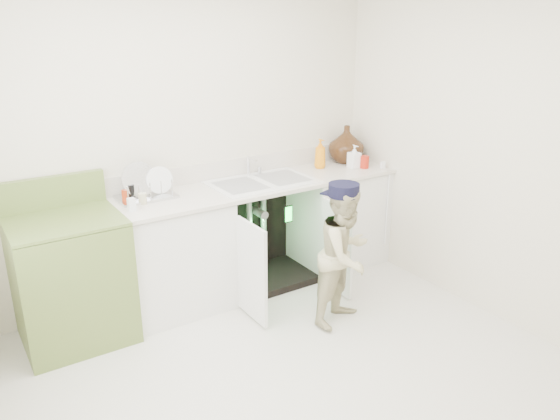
{
  "coord_description": "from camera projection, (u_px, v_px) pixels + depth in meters",
  "views": [
    {
      "loc": [
        -1.67,
        -2.48,
        2.17
      ],
      "look_at": [
        0.4,
        0.7,
        0.83
      ],
      "focal_mm": 35.0,
      "sensor_mm": 36.0,
      "label": 1
    }
  ],
  "objects": [
    {
      "name": "repair_worker",
      "position": [
        345.0,
        254.0,
        3.99
      ],
      "size": [
        0.62,
        0.82,
        1.08
      ],
      "rotation": [
        0.0,
        0.0,
        0.32
      ],
      "color": "beige",
      "rests_on": "ground"
    },
    {
      "name": "avocado_stove",
      "position": [
        71.0,
        278.0,
        3.79
      ],
      "size": [
        0.73,
        0.65,
        1.13
      ],
      "color": "olive",
      "rests_on": "ground"
    },
    {
      "name": "counter_run",
      "position": [
        265.0,
        229.0,
        4.64
      ],
      "size": [
        2.44,
        1.02,
        1.24
      ],
      "color": "white",
      "rests_on": "ground"
    },
    {
      "name": "room_shell",
      "position": [
        288.0,
        188.0,
        3.12
      ],
      "size": [
        6.0,
        5.5,
        1.26
      ],
      "color": "beige",
      "rests_on": "ground"
    },
    {
      "name": "ground",
      "position": [
        287.0,
        372.0,
        3.54
      ],
      "size": [
        3.5,
        3.5,
        0.0
      ],
      "primitive_type": "plane",
      "color": "#B8B2A2",
      "rests_on": "ground"
    }
  ]
}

